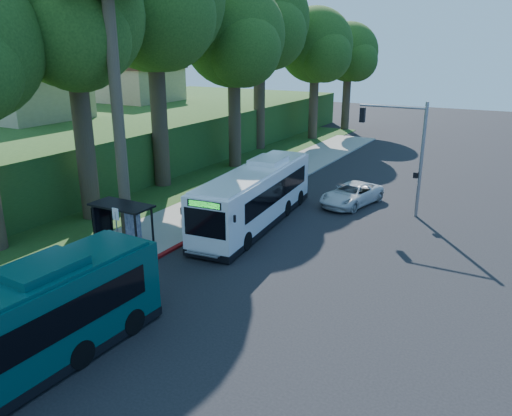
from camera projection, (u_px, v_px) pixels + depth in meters
The scene contains 16 objects.
ground at pixel (273, 258), 24.87m from camera, with size 140.00×140.00×0.00m, color black.
sidewalk at pixel (159, 231), 28.24m from camera, with size 4.50×70.00×0.12m, color gray.
red_curb at pixel (142, 266), 23.85m from camera, with size 0.25×30.00×0.13m, color maroon.
grass_verge at pixel (141, 196), 35.04m from camera, with size 8.00×70.00×0.06m, color #234719.
bus_shelter at pixel (121, 217), 25.30m from camera, with size 3.20×1.51×2.55m.
stop_sign_pole at pixel (117, 231), 22.58m from camera, with size 0.35×0.06×3.17m.
traffic_signal_pole at pixel (406, 144), 30.05m from camera, with size 4.10×0.30×7.00m.
hillside_backdrop at pixel (106, 128), 48.83m from camera, with size 24.00×60.00×8.80m.
tree_0 at pixel (73, 24), 27.13m from camera, with size 8.40×8.00×15.70m.
tree_1 at pixel (154, 4), 33.74m from camera, with size 10.50×10.00×18.26m.
tree_2 at pixel (235, 40), 40.40m from camera, with size 8.82×8.40×15.12m.
tree_3 at pixel (260, 25), 47.49m from camera, with size 10.08×9.60×17.28m.
tree_4 at pixel (316, 49), 53.68m from camera, with size 8.40×8.00×14.14m.
tree_5 at pixel (349, 55), 60.10m from camera, with size 7.35×7.00×12.86m.
white_bus at pixel (256, 195), 29.19m from camera, with size 3.71×12.23×3.59m.
pickup at pixel (352, 194), 33.00m from camera, with size 2.36×5.13×1.43m, color silver.
Camera 1 is at (10.41, -20.38, 10.09)m, focal length 35.00 mm.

